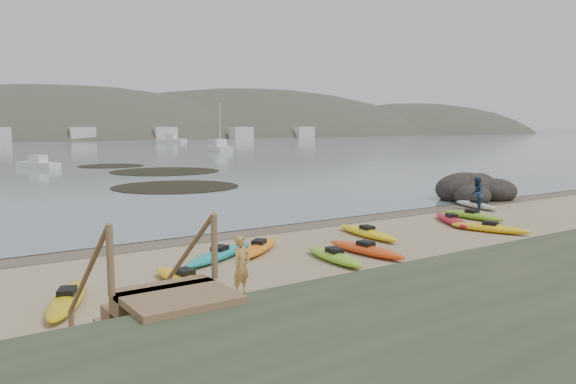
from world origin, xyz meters
TOP-DOWN VIEW (x-y plane):
  - ground at (0.00, 0.00)m, footprint 600.00×600.00m
  - wet_sand at (0.00, -0.30)m, footprint 60.00×60.00m
  - stairs at (-11.00, -11.62)m, footprint 1.50×2.70m
  - kayaks at (0.19, -4.73)m, footprint 23.96×8.19m
  - person_west at (-6.93, -7.94)m, footprint 0.68×0.56m
  - person_east at (10.74, -1.93)m, footprint 1.07×1.01m
  - rock_cluster at (14.36, 0.92)m, footprint 5.53×4.11m
  - kelp_mats at (4.66, 28.17)m, footprint 14.43×31.74m
  - moored_boats at (1.58, 79.74)m, footprint 92.09×81.97m
  - far_hills at (39.38, 193.97)m, footprint 550.00×135.00m

SIDE VIEW (x-z plane):
  - far_hills at x=39.38m, z-range -55.93..24.07m
  - ground at x=0.00m, z-range 0.00..0.00m
  - wet_sand at x=0.00m, z-range 0.00..0.00m
  - kelp_mats at x=4.66m, z-range 0.01..0.05m
  - kayaks at x=0.19m, z-range 0.00..0.34m
  - rock_cluster at x=14.36m, z-range -0.73..1.27m
  - moored_boats at x=1.58m, z-range -0.06..1.21m
  - person_west at x=-6.93m, z-range 0.00..1.60m
  - person_east at x=10.74m, z-range 0.00..1.75m
  - stairs at x=-11.00m, z-range 0.00..2.10m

